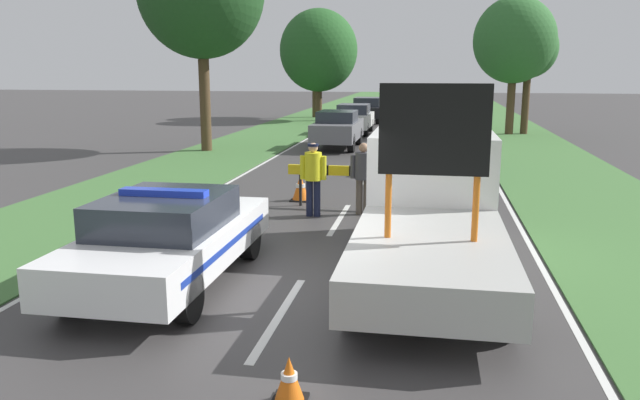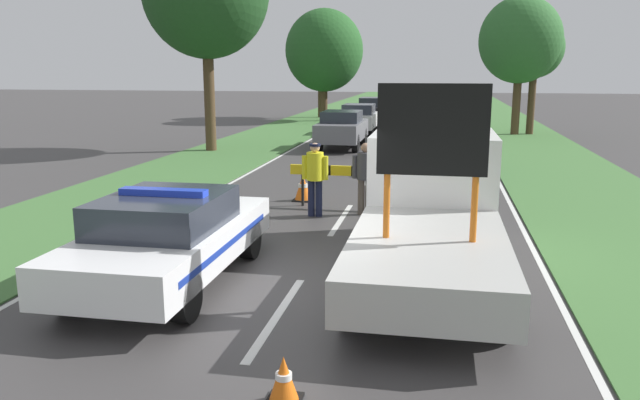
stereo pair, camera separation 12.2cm
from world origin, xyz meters
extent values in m
plane|color=#3D3A3A|center=(0.00, 0.00, 0.00)|extent=(160.00, 160.00, 0.00)
cube|color=silver|center=(0.00, -1.22, 0.00)|extent=(0.12, 2.93, 0.01)
cube|color=silver|center=(0.00, 4.40, 0.00)|extent=(0.12, 2.93, 0.01)
cube|color=silver|center=(0.00, 10.02, 0.00)|extent=(0.12, 2.93, 0.01)
cube|color=silver|center=(0.00, 15.64, 0.00)|extent=(0.12, 2.93, 0.01)
cube|color=silver|center=(0.00, 21.26, 0.00)|extent=(0.12, 2.93, 0.01)
cube|color=silver|center=(0.00, 26.88, 0.00)|extent=(0.12, 2.93, 0.01)
cube|color=silver|center=(0.00, 32.50, 0.00)|extent=(0.12, 2.93, 0.01)
cube|color=silver|center=(0.00, 38.12, 0.00)|extent=(0.12, 2.93, 0.01)
cube|color=silver|center=(0.00, 43.74, 0.00)|extent=(0.12, 2.93, 0.01)
cube|color=silver|center=(0.00, 49.36, 0.00)|extent=(0.12, 2.93, 0.01)
cube|color=silver|center=(-3.86, 20.22, 0.00)|extent=(0.10, 68.29, 0.01)
cube|color=silver|center=(3.86, 20.22, 0.00)|extent=(0.10, 68.29, 0.01)
cube|color=#427038|center=(-6.02, 20.00, 0.01)|extent=(4.13, 120.00, 0.03)
cube|color=#427038|center=(6.02, 20.00, 0.01)|extent=(4.13, 120.00, 0.03)
cube|color=white|center=(-1.98, -0.19, 0.63)|extent=(1.92, 4.63, 0.58)
cube|color=#282D38|center=(-1.98, -0.33, 1.16)|extent=(1.69, 2.13, 0.50)
cylinder|color=black|center=(-2.82, 1.24, 0.34)|extent=(0.24, 0.68, 0.68)
cylinder|color=black|center=(-1.14, 1.24, 0.34)|extent=(0.24, 0.68, 0.68)
cylinder|color=black|center=(-2.82, -1.63, 0.34)|extent=(0.24, 0.68, 0.68)
cylinder|color=black|center=(-1.14, -1.63, 0.34)|extent=(0.24, 0.68, 0.68)
cube|color=#1E38C6|center=(-1.98, -0.33, 1.46)|extent=(1.34, 0.24, 0.10)
cube|color=#193399|center=(-1.98, -0.19, 0.66)|extent=(1.93, 3.80, 0.10)
cube|color=black|center=(-1.98, 2.16, 0.57)|extent=(1.05, 0.08, 0.35)
cube|color=white|center=(1.98, 2.62, 1.27)|extent=(2.18, 2.33, 1.74)
cube|color=#232833|center=(1.98, 3.76, 1.59)|extent=(1.86, 0.04, 0.76)
cube|color=#B2B2AD|center=(1.98, -0.51, 0.69)|extent=(2.18, 3.92, 0.57)
cylinder|color=#D16619|center=(1.39, -0.51, 1.43)|extent=(0.09, 0.09, 0.90)
cylinder|color=#D16619|center=(2.57, -0.51, 1.43)|extent=(0.09, 0.09, 0.90)
cube|color=black|center=(1.98, -0.51, 2.49)|extent=(1.47, 0.12, 1.21)
cylinder|color=black|center=(1.01, 2.62, 0.41)|extent=(0.24, 0.81, 0.81)
cylinder|color=black|center=(2.95, 2.62, 0.41)|extent=(0.24, 0.81, 0.81)
cylinder|color=black|center=(1.01, -1.29, 0.41)|extent=(0.24, 0.81, 0.81)
cylinder|color=black|center=(2.95, -1.29, 0.41)|extent=(0.24, 0.81, 0.81)
cylinder|color=black|center=(-1.14, 5.61, 0.39)|extent=(0.07, 0.07, 0.78)
cylinder|color=black|center=(1.23, 5.61, 0.39)|extent=(0.07, 0.07, 0.78)
cube|color=yellow|center=(-1.19, 5.61, 0.89)|extent=(0.49, 0.08, 0.23)
cube|color=black|center=(-0.70, 5.61, 0.89)|extent=(0.49, 0.08, 0.23)
cube|color=yellow|center=(-0.20, 5.61, 0.89)|extent=(0.49, 0.08, 0.23)
cube|color=black|center=(0.29, 5.61, 0.89)|extent=(0.49, 0.08, 0.23)
cube|color=yellow|center=(0.79, 5.61, 0.89)|extent=(0.49, 0.08, 0.23)
cube|color=black|center=(1.28, 5.61, 0.89)|extent=(0.49, 0.08, 0.23)
cylinder|color=#191E38|center=(-0.72, 4.59, 0.42)|extent=(0.16, 0.16, 0.83)
cylinder|color=#191E38|center=(-0.55, 4.59, 0.42)|extent=(0.16, 0.16, 0.83)
cylinder|color=yellow|center=(-0.63, 4.59, 1.14)|extent=(0.38, 0.38, 0.62)
cylinder|color=yellow|center=(-0.87, 4.59, 1.11)|extent=(0.12, 0.12, 0.53)
cylinder|color=yellow|center=(-0.39, 4.59, 1.11)|extent=(0.12, 0.12, 0.53)
sphere|color=tan|center=(-0.63, 4.59, 1.56)|extent=(0.21, 0.21, 0.21)
cylinder|color=#141933|center=(-0.63, 4.59, 1.62)|extent=(0.25, 0.25, 0.05)
cylinder|color=brown|center=(0.37, 4.96, 0.41)|extent=(0.15, 0.15, 0.82)
cylinder|color=brown|center=(0.54, 4.96, 0.41)|extent=(0.15, 0.15, 0.82)
cylinder|color=#3D3D42|center=(0.45, 4.96, 1.13)|extent=(0.38, 0.38, 0.61)
cylinder|color=#3D3D42|center=(0.22, 4.96, 1.10)|extent=(0.12, 0.12, 0.52)
cylinder|color=#3D3D42|center=(0.69, 4.96, 1.10)|extent=(0.12, 0.12, 0.52)
sphere|color=#A57A5B|center=(0.45, 4.96, 1.54)|extent=(0.21, 0.21, 0.21)
cube|color=black|center=(-2.69, 3.73, 0.01)|extent=(0.38, 0.38, 0.03)
cone|color=orange|center=(-2.69, 3.73, 0.28)|extent=(0.33, 0.33, 0.51)
cylinder|color=white|center=(-2.69, 3.73, 0.31)|extent=(0.18, 0.18, 0.07)
cube|color=black|center=(2.59, 6.60, 0.01)|extent=(0.53, 0.53, 0.03)
cone|color=orange|center=(2.59, 6.60, 0.38)|extent=(0.45, 0.45, 0.69)
cylinder|color=white|center=(2.59, 6.60, 0.41)|extent=(0.25, 0.25, 0.10)
cube|color=black|center=(-1.27, 6.21, 0.01)|extent=(0.49, 0.49, 0.03)
cone|color=orange|center=(-1.27, 6.21, 0.35)|extent=(0.42, 0.42, 0.64)
cylinder|color=white|center=(-1.27, 6.21, 0.38)|extent=(0.24, 0.24, 0.09)
cube|color=black|center=(0.63, -3.37, 0.01)|extent=(0.35, 0.35, 0.03)
cone|color=orange|center=(0.63, -3.37, 0.26)|extent=(0.30, 0.30, 0.46)
cylinder|color=white|center=(0.63, -3.37, 0.28)|extent=(0.17, 0.17, 0.06)
cube|color=navy|center=(2.00, 11.56, 0.67)|extent=(1.89, 4.18, 0.61)
cube|color=#282D38|center=(2.00, 11.43, 1.19)|extent=(1.66, 1.92, 0.44)
cylinder|color=black|center=(1.18, 12.86, 0.36)|extent=(0.24, 0.72, 0.72)
cylinder|color=black|center=(2.83, 12.86, 0.36)|extent=(0.24, 0.72, 0.72)
cylinder|color=black|center=(1.18, 10.26, 0.36)|extent=(0.24, 0.72, 0.72)
cylinder|color=black|center=(2.83, 10.26, 0.36)|extent=(0.24, 0.72, 0.72)
cube|color=slate|center=(-1.92, 16.90, 0.74)|extent=(1.72, 4.15, 0.74)
cube|color=#282D38|center=(-1.92, 16.78, 1.33)|extent=(1.51, 1.91, 0.45)
cylinder|color=black|center=(-2.66, 18.19, 0.37)|extent=(0.24, 0.73, 0.73)
cylinder|color=black|center=(-1.18, 18.19, 0.37)|extent=(0.24, 0.73, 0.73)
cylinder|color=black|center=(-2.66, 15.62, 0.37)|extent=(0.24, 0.73, 0.73)
cylinder|color=black|center=(-1.18, 15.62, 0.37)|extent=(0.24, 0.73, 0.73)
cube|color=silver|center=(-1.98, 22.92, 0.68)|extent=(1.71, 4.01, 0.66)
cube|color=#282D38|center=(-1.98, 22.80, 1.25)|extent=(1.51, 1.84, 0.49)
cylinder|color=black|center=(-2.72, 24.16, 0.35)|extent=(0.24, 0.70, 0.70)
cylinder|color=black|center=(-1.25, 24.16, 0.35)|extent=(0.24, 0.70, 0.70)
cylinder|color=black|center=(-2.72, 21.67, 0.35)|extent=(0.24, 0.70, 0.70)
cylinder|color=black|center=(-1.25, 21.67, 0.35)|extent=(0.24, 0.70, 0.70)
cube|color=black|center=(-1.99, 29.96, 0.68)|extent=(1.76, 4.27, 0.62)
cube|color=#282D38|center=(-1.99, 29.83, 1.26)|extent=(1.55, 1.96, 0.53)
cylinder|color=black|center=(-2.75, 31.28, 0.37)|extent=(0.24, 0.74, 0.74)
cylinder|color=black|center=(-1.23, 31.28, 0.37)|extent=(0.24, 0.74, 0.74)
cylinder|color=black|center=(-2.75, 28.63, 0.37)|extent=(0.24, 0.74, 0.74)
cylinder|color=black|center=(-1.23, 28.63, 0.37)|extent=(0.24, 0.74, 0.74)
cylinder|color=#4C3823|center=(6.56, 24.06, 1.61)|extent=(0.36, 0.36, 3.22)
ellipsoid|color=#2D662D|center=(6.56, 24.06, 4.27)|extent=(2.80, 2.80, 2.94)
cylinder|color=#4C3823|center=(5.80, 23.79, 1.57)|extent=(0.40, 0.40, 3.14)
ellipsoid|color=#2D662D|center=(5.80, 23.79, 4.64)|extent=(4.00, 4.00, 4.20)
cylinder|color=#4C3823|center=(-5.13, 30.15, 1.28)|extent=(0.42, 0.42, 2.57)
ellipsoid|color=#235623|center=(-5.13, 30.15, 4.37)|extent=(4.82, 4.82, 5.06)
cylinder|color=#4C3823|center=(-5.88, 33.01, 1.85)|extent=(0.39, 0.39, 3.70)
ellipsoid|color=#1E471E|center=(-5.88, 33.01, 5.06)|extent=(3.62, 3.62, 3.80)
cylinder|color=#4C3823|center=(-6.99, 14.98, 2.19)|extent=(0.43, 0.43, 4.37)
camera|label=1|loc=(1.94, -8.93, 3.29)|focal=35.00mm
camera|label=2|loc=(2.06, -8.91, 3.29)|focal=35.00mm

